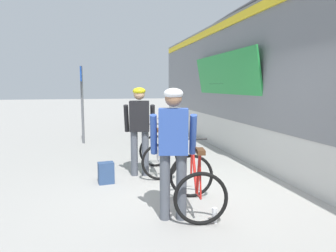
# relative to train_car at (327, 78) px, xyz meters

# --- Properties ---
(ground_plane) EXTENTS (80.00, 80.00, 0.00)m
(ground_plane) POSITION_rel_train_car_xyz_m (-3.27, -1.26, -1.97)
(ground_plane) COLOR #A09E99
(train_car) EXTENTS (3.19, 17.76, 3.88)m
(train_car) POSITION_rel_train_car_xyz_m (0.00, 0.00, 0.00)
(train_car) COLOR slate
(train_car) RESTS_ON ground
(cyclist_near_in_blue) EXTENTS (0.65, 0.40, 1.76)m
(cyclist_near_in_blue) POSITION_rel_train_car_xyz_m (-3.92, -2.00, -0.91)
(cyclist_near_in_blue) COLOR #4C515B
(cyclist_near_in_blue) RESTS_ON ground
(cyclist_far_in_dark) EXTENTS (0.65, 0.38, 1.76)m
(cyclist_far_in_dark) POSITION_rel_train_car_xyz_m (-4.08, 0.16, -0.91)
(cyclist_far_in_dark) COLOR #4C515B
(cyclist_far_in_dark) RESTS_ON ground
(bicycle_near_red) EXTENTS (0.89, 1.18, 0.99)m
(bicycle_near_red) POSITION_rel_train_car_xyz_m (-3.53, -1.77, -1.56)
(bicycle_near_red) COLOR black
(bicycle_near_red) RESTS_ON ground
(bicycle_far_silver) EXTENTS (0.81, 1.13, 0.99)m
(bicycle_far_silver) POSITION_rel_train_car_xyz_m (-3.70, 0.26, -1.56)
(bicycle_far_silver) COLOR black
(bicycle_far_silver) RESTS_ON ground
(backpack_on_platform) EXTENTS (0.30, 0.22, 0.40)m
(backpack_on_platform) POSITION_rel_train_car_xyz_m (-4.76, -0.23, -1.77)
(backpack_on_platform) COLOR navy
(backpack_on_platform) RESTS_ON ground
(water_bottle_near_the_bikes) EXTENTS (0.07, 0.07, 0.20)m
(water_bottle_near_the_bikes) POSITION_rel_train_car_xyz_m (-3.41, -2.23, -1.87)
(water_bottle_near_the_bikes) COLOR silver
(water_bottle_near_the_bikes) RESTS_ON ground
(platform_sign_post) EXTENTS (0.08, 0.70, 2.40)m
(platform_sign_post) POSITION_rel_train_car_xyz_m (-5.34, 4.09, -0.34)
(platform_sign_post) COLOR #595B60
(platform_sign_post) RESTS_ON ground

